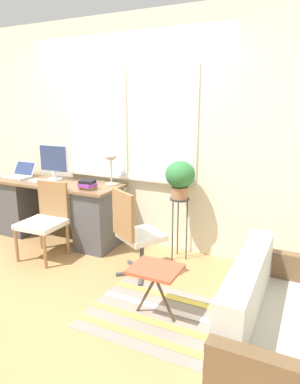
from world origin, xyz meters
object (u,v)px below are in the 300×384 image
object	(u,v)px
desk_lamp	(111,161)
plant_stand	(179,208)
couch_loveseat	(292,344)
office_chair_swivel	(135,232)
keyboard	(43,181)
desk_chair_wooden	(45,219)
potted_plant	(180,177)
book_stack	(88,185)
folding_stool	(155,273)
laptop	(20,174)
mouse	(59,183)
monitor	(54,162)

from	to	relation	value
desk_lamp	plant_stand	distance (m)	1.01
desk_lamp	couch_loveseat	bearing A→B (deg)	-32.79
couch_loveseat	office_chair_swivel	bearing A→B (deg)	62.40
desk_lamp	keyboard	bearing A→B (deg)	-162.35
desk_chair_wooden	office_chair_swivel	bearing A→B (deg)	-0.38
keyboard	potted_plant	size ratio (longest dim) A/B	0.95
book_stack	potted_plant	xyz separation A→B (m)	(1.02, 0.28, 0.13)
office_chair_swivel	plant_stand	world-z (taller)	office_chair_swivel
desk_lamp	potted_plant	bearing A→B (deg)	-2.45
desk_lamp	couch_loveseat	world-z (taller)	desk_lamp
office_chair_swivel	folding_stool	bearing A→B (deg)	161.69
laptop	couch_loveseat	world-z (taller)	laptop
potted_plant	mouse	bearing A→B (deg)	-171.43
laptop	office_chair_swivel	bearing A→B (deg)	-12.19
desk_lamp	plant_stand	xyz separation A→B (m)	(0.90, -0.04, -0.45)
keyboard	folding_stool	size ratio (longest dim) A/B	0.87
mouse	folding_stool	distance (m)	1.98
laptop	plant_stand	distance (m)	2.24
book_stack	mouse	bearing A→B (deg)	173.33
office_chair_swivel	plant_stand	distance (m)	0.63
potted_plant	desk_lamp	bearing A→B (deg)	177.55
desk_chair_wooden	potted_plant	bearing A→B (deg)	21.35
laptop	keyboard	xyz separation A→B (m)	(0.48, -0.09, -0.04)
laptop	plant_stand	xyz separation A→B (m)	(2.22, 0.14, -0.21)
book_stack	couch_loveseat	distance (m)	2.61
keyboard	couch_loveseat	bearing A→B (deg)	-20.66
laptop	monitor	distance (m)	0.55
desk_chair_wooden	folding_stool	size ratio (longest dim) A/B	1.90
keyboard	plant_stand	size ratio (longest dim) A/B	0.55
desk_lamp	office_chair_swivel	distance (m)	1.07
book_stack	office_chair_swivel	bearing A→B (deg)	-20.58
potted_plant	laptop	bearing A→B (deg)	-176.33
desk_lamp	couch_loveseat	distance (m)	2.72
folding_stool	desk_chair_wooden	bearing A→B (deg)	162.45
monitor	potted_plant	size ratio (longest dim) A/B	1.10
plant_stand	office_chair_swivel	bearing A→B (deg)	-113.19
keyboard	plant_stand	distance (m)	1.77
mouse	desk_lamp	xyz separation A→B (m)	(0.59, 0.26, 0.27)
laptop	desk_lamp	bearing A→B (deg)	7.79
laptop	folding_stool	xyz separation A→B (m)	(2.46, -0.98, -0.41)
book_stack	desk_lamp	bearing A→B (deg)	69.22
folding_stool	plant_stand	bearing A→B (deg)	101.96
desk_chair_wooden	couch_loveseat	size ratio (longest dim) A/B	0.65
potted_plant	desk_chair_wooden	bearing A→B (deg)	-156.20
book_stack	couch_loveseat	xyz separation A→B (m)	(2.31, -1.09, -0.54)
plant_stand	desk_lamp	bearing A→B (deg)	177.55
mouse	plant_stand	distance (m)	1.52
desk_lamp	folding_stool	size ratio (longest dim) A/B	0.87
office_chair_swivel	laptop	bearing A→B (deg)	18.50
monitor	mouse	xyz separation A→B (m)	(0.23, -0.18, -0.22)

